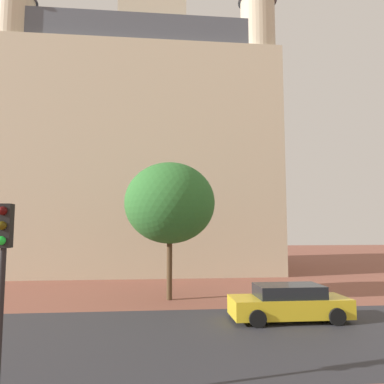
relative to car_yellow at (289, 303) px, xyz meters
name	(u,v)px	position (x,y,z in m)	size (l,w,h in m)	color
ground_plane	(193,333)	(-3.93, -1.31, -0.67)	(120.00, 120.00, 0.00)	brown
street_asphalt_strip	(194,337)	(-3.93, -1.76, -0.67)	(120.00, 7.98, 0.00)	#2D2D33
landmark_building	(143,145)	(-6.50, 18.73, 10.49)	(22.39, 14.08, 34.81)	beige
car_yellow	(289,303)	(0.00, 0.00, 0.00)	(4.58, 1.95, 1.38)	gold
traffic_light_pole	(2,264)	(-8.31, -6.34, 2.22)	(0.28, 0.34, 4.11)	black
tree_curb_far	(170,203)	(-4.54, 4.54, 4.22)	(4.65, 4.65, 6.99)	#4C3823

